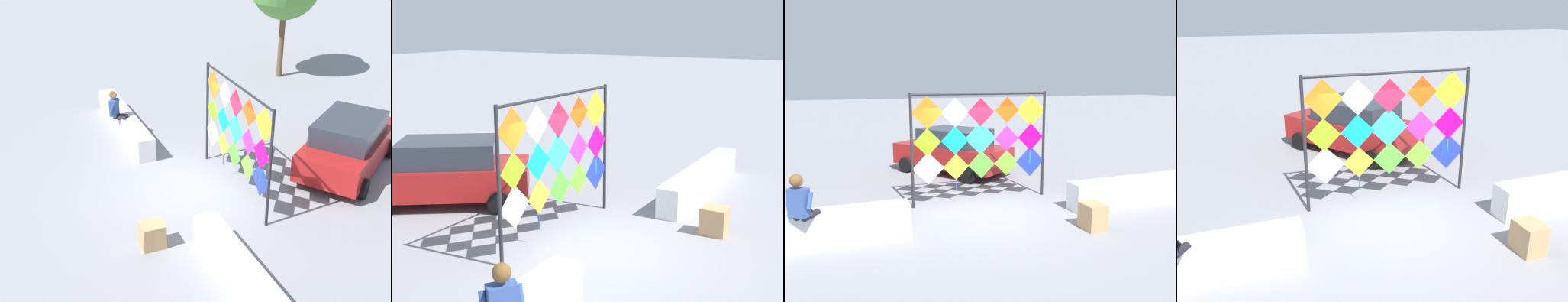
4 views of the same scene
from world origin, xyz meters
TOP-DOWN VIEW (x-y plane):
  - ground at (0.00, 0.00)m, footprint 120.00×120.00m
  - plaza_ledge_left at (-4.31, -0.41)m, footprint 4.63×0.51m
  - plaza_ledge_right at (4.31, -0.41)m, footprint 4.63×0.51m
  - kite_display_rack at (0.24, 1.20)m, footprint 3.69×0.18m
  - seated_vendor at (-3.96, -0.70)m, footprint 0.69×0.74m
  - parked_car at (0.47, 4.58)m, footprint 3.67×4.24m
  - cardboard_box_large at (1.77, -1.54)m, footprint 0.45×0.52m

SIDE VIEW (x-z plane):
  - ground at x=0.00m, z-range 0.00..0.00m
  - cardboard_box_large at x=1.77m, z-range 0.00..0.57m
  - plaza_ledge_left at x=-4.31m, z-range 0.00..0.70m
  - plaza_ledge_right at x=4.31m, z-range 0.00..0.70m
  - parked_car at x=0.47m, z-range 0.01..1.56m
  - seated_vendor at x=-3.96m, z-range 0.14..1.69m
  - kite_display_rack at x=0.24m, z-range 0.31..3.19m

